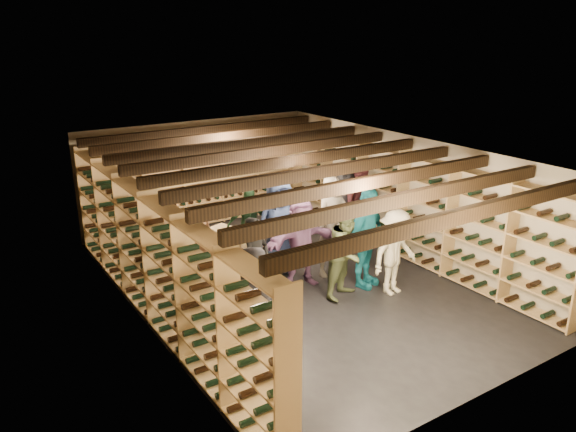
% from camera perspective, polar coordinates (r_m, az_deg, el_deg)
% --- Properties ---
extents(ground, '(8.00, 8.00, 0.00)m').
position_cam_1_polar(ground, '(10.22, 0.61, -6.79)').
color(ground, black).
rests_on(ground, ground).
extents(walls, '(5.52, 8.02, 2.40)m').
position_cam_1_polar(walls, '(9.76, 0.63, -0.42)').
color(walls, '#C2B497').
rests_on(walls, ground).
extents(ceiling, '(5.50, 8.00, 0.01)m').
position_cam_1_polar(ceiling, '(9.44, 0.65, 6.48)').
color(ceiling, beige).
rests_on(ceiling, walls).
extents(ceiling_joists, '(5.40, 7.12, 0.18)m').
position_cam_1_polar(ceiling_joists, '(9.47, 0.65, 5.65)').
color(ceiling_joists, black).
rests_on(ceiling_joists, ground).
extents(wine_rack_left, '(0.32, 7.50, 2.15)m').
position_cam_1_polar(wine_rack_left, '(8.74, -13.58, -4.19)').
color(wine_rack_left, tan).
rests_on(wine_rack_left, ground).
extents(wine_rack_right, '(0.32, 7.50, 2.15)m').
position_cam_1_polar(wine_rack_right, '(11.36, 11.48, 1.31)').
color(wine_rack_right, tan).
rests_on(wine_rack_right, ground).
extents(wine_rack_back, '(4.70, 0.30, 2.15)m').
position_cam_1_polar(wine_rack_back, '(13.02, -8.77, 3.69)').
color(wine_rack_back, tan).
rests_on(wine_rack_back, ground).
extents(crate_stack_left, '(0.57, 0.46, 0.68)m').
position_cam_1_polar(crate_stack_left, '(11.10, -7.03, -2.89)').
color(crate_stack_left, tan).
rests_on(crate_stack_left, ground).
extents(crate_stack_right, '(0.53, 0.38, 0.51)m').
position_cam_1_polar(crate_stack_right, '(11.06, -3.80, -3.34)').
color(crate_stack_right, tan).
rests_on(crate_stack_right, ground).
extents(crate_loose, '(0.59, 0.50, 0.17)m').
position_cam_1_polar(crate_loose, '(12.90, 0.24, -0.84)').
color(crate_loose, tan).
rests_on(crate_loose, ground).
extents(person_0, '(0.93, 0.74, 1.66)m').
position_cam_1_polar(person_0, '(7.66, -3.53, -9.05)').
color(person_0, black).
rests_on(person_0, ground).
extents(person_1, '(0.67, 0.58, 1.56)m').
position_cam_1_polar(person_1, '(9.04, -3.25, -4.90)').
color(person_1, black).
rests_on(person_1, ground).
extents(person_2, '(0.96, 0.85, 1.64)m').
position_cam_1_polar(person_2, '(9.48, 6.00, -3.57)').
color(person_2, '#525E38').
rests_on(person_2, ground).
extents(person_3, '(1.02, 0.65, 1.51)m').
position_cam_1_polar(person_3, '(9.72, 10.83, -3.65)').
color(person_3, beige).
rests_on(person_3, ground).
extents(person_4, '(1.15, 0.77, 1.81)m').
position_cam_1_polar(person_4, '(9.87, 7.93, -2.21)').
color(person_4, '#167385').
rests_on(person_4, ground).
extents(person_5, '(1.69, 0.98, 1.73)m').
position_cam_1_polar(person_5, '(9.16, -9.17, -4.24)').
color(person_5, brown).
rests_on(person_5, ground).
extents(person_6, '(0.97, 0.70, 1.83)m').
position_cam_1_polar(person_6, '(10.28, -0.94, -1.11)').
color(person_6, '#1C2849').
rests_on(person_6, ground).
extents(person_7, '(0.70, 0.47, 1.88)m').
position_cam_1_polar(person_7, '(10.24, 4.56, -1.08)').
color(person_7, gray).
rests_on(person_7, ground).
extents(person_8, '(1.06, 0.96, 1.77)m').
position_cam_1_polar(person_8, '(11.69, 7.50, 1.04)').
color(person_8, '#4A1F23').
rests_on(person_8, ground).
extents(person_10, '(0.94, 0.54, 1.51)m').
position_cam_1_polar(person_10, '(10.84, -4.00, -0.99)').
color(person_10, '#2A5532').
rests_on(person_10, ground).
extents(person_11, '(1.54, 0.66, 1.61)m').
position_cam_1_polar(person_11, '(9.84, 1.35, -2.74)').
color(person_11, '#8A5A8C').
rests_on(person_11, ground).
extents(person_12, '(0.88, 0.65, 1.64)m').
position_cam_1_polar(person_12, '(12.11, 5.81, 1.41)').
color(person_12, '#2F2F33').
rests_on(person_12, ground).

